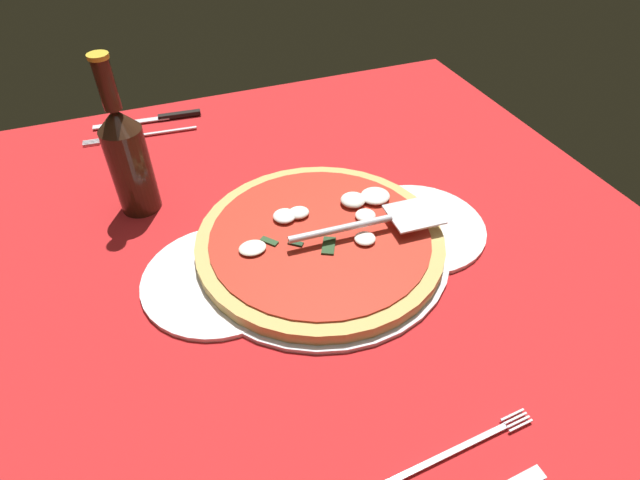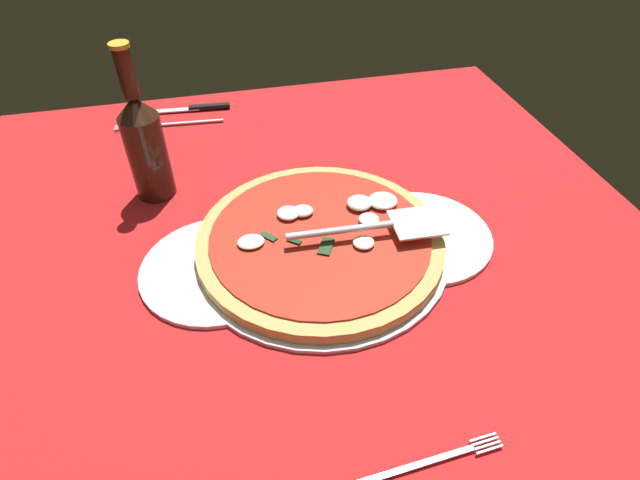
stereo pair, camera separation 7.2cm
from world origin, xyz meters
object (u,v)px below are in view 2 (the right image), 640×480
object	(u,v)px
dinner_plate_right	(217,269)
place_setting_near	(179,118)
beer_bottle	(145,144)
pizza_server	(378,227)
dinner_plate_left	(422,236)
pizza	(321,239)

from	to	relation	value
dinner_plate_right	place_setting_near	size ratio (longest dim) A/B	0.91
dinner_plate_right	place_setting_near	bearing A→B (deg)	-85.33
place_setting_near	beer_bottle	world-z (taller)	beer_bottle
beer_bottle	pizza_server	bearing A→B (deg)	144.94
dinner_plate_right	beer_bottle	world-z (taller)	beer_bottle
dinner_plate_right	pizza_server	distance (cm)	23.02
place_setting_near	beer_bottle	bearing A→B (deg)	84.79
pizza_server	beer_bottle	size ratio (longest dim) A/B	0.90
dinner_plate_left	beer_bottle	world-z (taller)	beer_bottle
pizza	dinner_plate_left	bearing A→B (deg)	175.44
dinner_plate_right	pizza_server	xyz separation A→B (cm)	(-22.61, 1.16, 4.17)
pizza	place_setting_near	distance (cm)	47.81
pizza_server	place_setting_near	size ratio (longest dim) A/B	0.98
place_setting_near	dinner_plate_left	bearing A→B (deg)	131.20
beer_bottle	dinner_plate_left	bearing A→B (deg)	151.73
dinner_plate_right	beer_bottle	distance (cm)	23.49
dinner_plate_right	place_setting_near	xyz separation A→B (cm)	(3.68, -45.02, -0.14)
place_setting_near	beer_bottle	size ratio (longest dim) A/B	0.92
place_setting_near	pizza_server	bearing A→B (deg)	124.10
pizza_server	beer_bottle	bearing A→B (deg)	147.54
pizza_server	pizza	bearing A→B (deg)	166.45
dinner_plate_right	pizza	bearing A→B (deg)	-176.03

